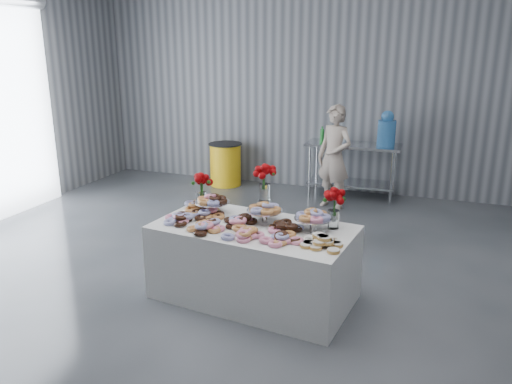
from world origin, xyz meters
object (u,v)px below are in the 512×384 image
at_px(display_table, 253,262).
at_px(trash_barrel, 226,164).
at_px(prep_table, 353,161).
at_px(person, 334,157).
at_px(water_jug, 387,130).

bearing_deg(display_table, trash_barrel, 117.18).
bearing_deg(prep_table, display_table, -95.07).
distance_m(prep_table, trash_barrel, 2.26).
distance_m(person, trash_barrel, 2.20).
distance_m(display_table, water_jug, 3.91).
distance_m(display_table, prep_table, 3.76).
bearing_deg(display_table, water_jug, 77.47).
height_order(display_table, trash_barrel, trash_barrel).
xyz_separation_m(person, trash_barrel, (-2.07, 0.61, -0.41)).
bearing_deg(person, water_jug, 66.53).
bearing_deg(water_jug, person, -138.23).
xyz_separation_m(display_table, person, (0.15, 3.13, 0.42)).
bearing_deg(person, display_table, -67.94).
bearing_deg(trash_barrel, person, -16.46).
bearing_deg(person, trash_barrel, -171.70).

